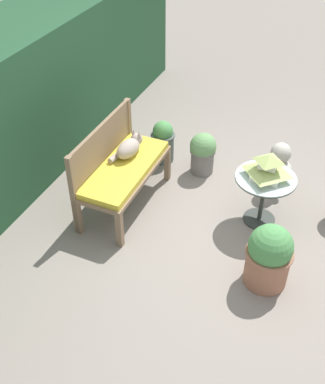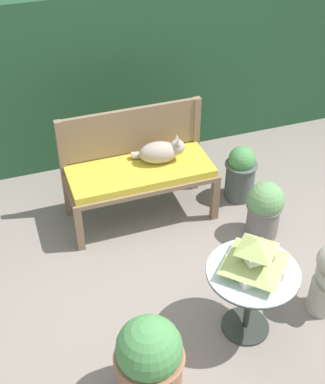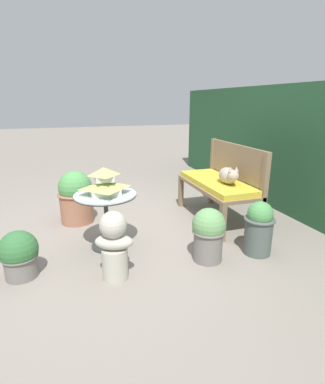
# 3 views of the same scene
# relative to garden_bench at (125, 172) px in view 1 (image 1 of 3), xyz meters

# --- Properties ---
(ground) EXTENTS (30.00, 30.00, 0.00)m
(ground) POSITION_rel_garden_bench_xyz_m (0.09, -1.07, -0.44)
(ground) COLOR gray
(foliage_hedge_back) EXTENTS (6.40, 1.07, 1.65)m
(foliage_hedge_back) POSITION_rel_garden_bench_xyz_m (0.09, 1.49, 0.39)
(foliage_hedge_back) COLOR #234C2D
(foliage_hedge_back) RESTS_ON ground
(garden_bench) EXTENTS (1.24, 0.53, 0.51)m
(garden_bench) POSITION_rel_garden_bench_xyz_m (0.00, 0.00, 0.00)
(garden_bench) COLOR #7F664C
(garden_bench) RESTS_ON ground
(bench_backrest) EXTENTS (1.24, 0.06, 0.94)m
(bench_backrest) POSITION_rel_garden_bench_xyz_m (0.00, 0.25, 0.23)
(bench_backrest) COLOR #7F664C
(bench_backrest) RESTS_ON ground
(cat) EXTENTS (0.43, 0.26, 0.23)m
(cat) POSITION_rel_garden_bench_xyz_m (0.20, 0.04, 0.17)
(cat) COLOR #A89989
(cat) RESTS_ON garden_bench
(patio_table) EXTENTS (0.61, 0.61, 0.57)m
(patio_table) POSITION_rel_garden_bench_xyz_m (0.32, -1.41, 0.01)
(patio_table) COLOR #2D332D
(patio_table) RESTS_ON ground
(pagoda_birdhouse) EXTENTS (0.37, 0.37, 0.27)m
(pagoda_birdhouse) POSITION_rel_garden_bench_xyz_m (0.32, -1.41, 0.24)
(pagoda_birdhouse) COLOR silver
(pagoda_birdhouse) RESTS_ON patio_table
(garden_bust) EXTENTS (0.28, 0.36, 0.60)m
(garden_bust) POSITION_rel_garden_bench_xyz_m (0.92, -1.43, -0.13)
(garden_bust) COLOR #B7B2A3
(garden_bust) RESTS_ON ground
(potted_plant_bench_left) EXTENTS (0.30, 0.30, 0.53)m
(potted_plant_bench_left) POSITION_rel_garden_bench_xyz_m (0.93, -0.03, -0.17)
(potted_plant_bench_left) COLOR #4C5651
(potted_plant_bench_left) RESTS_ON ground
(potted_plant_path_edge) EXTENTS (0.43, 0.43, 0.64)m
(potted_plant_path_edge) POSITION_rel_garden_bench_xyz_m (-0.46, -1.66, -0.12)
(potted_plant_path_edge) COLOR #9E664C
(potted_plant_path_edge) RESTS_ON ground
(potted_plant_hedge_corner) EXTENTS (0.31, 0.31, 0.51)m
(potted_plant_hedge_corner) POSITION_rel_garden_bench_xyz_m (0.89, -0.55, -0.17)
(potted_plant_hedge_corner) COLOR slate
(potted_plant_hedge_corner) RESTS_ON ground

